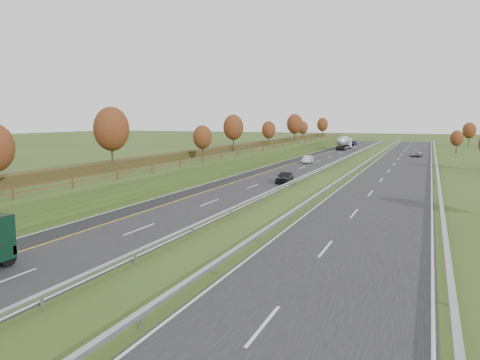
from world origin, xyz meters
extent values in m
plane|color=#2F4518|center=(8.00, 55.00, 0.00)|extent=(400.00, 400.00, 0.00)
cube|color=black|center=(0.00, 60.00, 0.02)|extent=(10.50, 200.00, 0.04)
cube|color=black|center=(16.50, 60.00, 0.02)|extent=(10.50, 200.00, 0.04)
cube|color=black|center=(-3.75, 60.00, 0.02)|extent=(3.00, 200.00, 0.04)
cube|color=silver|center=(-5.05, 60.00, 0.05)|extent=(0.15, 200.00, 0.01)
cube|color=gold|center=(-2.25, 60.00, 0.05)|extent=(0.15, 200.00, 0.01)
cube|color=silver|center=(5.05, 60.00, 0.05)|extent=(0.15, 200.00, 0.01)
cube|color=silver|center=(11.45, 60.00, 0.05)|extent=(0.15, 200.00, 0.01)
cube|color=silver|center=(21.55, 60.00, 0.05)|extent=(0.15, 200.00, 0.01)
cube|color=silver|center=(1.25, -1.00, 0.05)|extent=(0.15, 4.00, 0.01)
cube|color=silver|center=(15.25, -1.00, 0.05)|extent=(0.15, 4.00, 0.01)
cube|color=silver|center=(1.25, 11.00, 0.05)|extent=(0.15, 4.00, 0.01)
cube|color=silver|center=(15.25, 11.00, 0.05)|extent=(0.15, 4.00, 0.01)
cube|color=silver|center=(1.25, 23.00, 0.05)|extent=(0.15, 4.00, 0.01)
cube|color=silver|center=(15.25, 23.00, 0.05)|extent=(0.15, 4.00, 0.01)
cube|color=silver|center=(1.25, 35.00, 0.05)|extent=(0.15, 4.00, 0.01)
cube|color=silver|center=(15.25, 35.00, 0.05)|extent=(0.15, 4.00, 0.01)
cube|color=silver|center=(1.25, 47.00, 0.05)|extent=(0.15, 4.00, 0.01)
cube|color=silver|center=(15.25, 47.00, 0.05)|extent=(0.15, 4.00, 0.01)
cube|color=silver|center=(1.25, 59.00, 0.05)|extent=(0.15, 4.00, 0.01)
cube|color=silver|center=(15.25, 59.00, 0.05)|extent=(0.15, 4.00, 0.01)
cube|color=silver|center=(1.25, 71.00, 0.05)|extent=(0.15, 4.00, 0.01)
cube|color=silver|center=(15.25, 71.00, 0.05)|extent=(0.15, 4.00, 0.01)
cube|color=silver|center=(1.25, 83.00, 0.05)|extent=(0.15, 4.00, 0.01)
cube|color=silver|center=(15.25, 83.00, 0.05)|extent=(0.15, 4.00, 0.01)
cube|color=silver|center=(1.25, 95.00, 0.05)|extent=(0.15, 4.00, 0.01)
cube|color=silver|center=(15.25, 95.00, 0.05)|extent=(0.15, 4.00, 0.01)
cube|color=silver|center=(1.25, 107.00, 0.05)|extent=(0.15, 4.00, 0.01)
cube|color=silver|center=(15.25, 107.00, 0.05)|extent=(0.15, 4.00, 0.01)
cube|color=silver|center=(1.25, 119.00, 0.05)|extent=(0.15, 4.00, 0.01)
cube|color=silver|center=(15.25, 119.00, 0.05)|extent=(0.15, 4.00, 0.01)
cube|color=silver|center=(1.25, 131.00, 0.05)|extent=(0.15, 4.00, 0.01)
cube|color=silver|center=(15.25, 131.00, 0.05)|extent=(0.15, 4.00, 0.01)
cube|color=silver|center=(1.25, 143.00, 0.05)|extent=(0.15, 4.00, 0.01)
cube|color=silver|center=(15.25, 143.00, 0.05)|extent=(0.15, 4.00, 0.01)
cube|color=silver|center=(1.25, 155.00, 0.05)|extent=(0.15, 4.00, 0.01)
cube|color=silver|center=(15.25, 155.00, 0.05)|extent=(0.15, 4.00, 0.01)
cube|color=#2F4518|center=(-13.00, 60.00, 1.00)|extent=(12.00, 200.00, 2.00)
cube|color=#343315|center=(-15.00, 60.00, 2.55)|extent=(2.20, 180.00, 1.10)
cube|color=#422B19|center=(-8.50, 60.00, 2.55)|extent=(0.08, 184.00, 0.10)
cube|color=#422B19|center=(-8.50, 60.00, 2.95)|extent=(0.08, 184.00, 0.10)
cube|color=#422B19|center=(-8.50, 8.50, 2.60)|extent=(0.12, 0.12, 1.20)
cube|color=#422B19|center=(-8.50, 15.00, 2.60)|extent=(0.12, 0.12, 1.20)
cube|color=#422B19|center=(-8.50, 21.50, 2.60)|extent=(0.12, 0.12, 1.20)
cube|color=#422B19|center=(-8.50, 28.00, 2.60)|extent=(0.12, 0.12, 1.20)
cube|color=#422B19|center=(-8.50, 34.50, 2.60)|extent=(0.12, 0.12, 1.20)
cube|color=#422B19|center=(-8.50, 41.00, 2.60)|extent=(0.12, 0.12, 1.20)
cube|color=#422B19|center=(-8.50, 47.50, 2.60)|extent=(0.12, 0.12, 1.20)
cube|color=#422B19|center=(-8.50, 54.00, 2.60)|extent=(0.12, 0.12, 1.20)
cube|color=#422B19|center=(-8.50, 60.50, 2.60)|extent=(0.12, 0.12, 1.20)
cube|color=#422B19|center=(-8.50, 67.00, 2.60)|extent=(0.12, 0.12, 1.20)
cube|color=#422B19|center=(-8.50, 73.50, 2.60)|extent=(0.12, 0.12, 1.20)
cube|color=#422B19|center=(-8.50, 80.00, 2.60)|extent=(0.12, 0.12, 1.20)
cube|color=#422B19|center=(-8.50, 86.50, 2.60)|extent=(0.12, 0.12, 1.20)
cube|color=#422B19|center=(-8.50, 93.00, 2.60)|extent=(0.12, 0.12, 1.20)
cube|color=#422B19|center=(-8.50, 99.50, 2.60)|extent=(0.12, 0.12, 1.20)
cube|color=#422B19|center=(-8.50, 106.00, 2.60)|extent=(0.12, 0.12, 1.20)
cube|color=#422B19|center=(-8.50, 112.50, 2.60)|extent=(0.12, 0.12, 1.20)
cube|color=#422B19|center=(-8.50, 119.00, 2.60)|extent=(0.12, 0.12, 1.20)
cube|color=#422B19|center=(-8.50, 125.50, 2.60)|extent=(0.12, 0.12, 1.20)
cube|color=#422B19|center=(-8.50, 132.00, 2.60)|extent=(0.12, 0.12, 1.20)
cube|color=#422B19|center=(-8.50, 138.50, 2.60)|extent=(0.12, 0.12, 1.20)
cube|color=#422B19|center=(-8.50, 145.00, 2.60)|extent=(0.12, 0.12, 1.20)
cube|color=#422B19|center=(-8.50, 151.50, 2.60)|extent=(0.12, 0.12, 1.20)
cube|color=#979AA0|center=(5.70, 60.00, 0.62)|extent=(0.32, 200.00, 0.18)
cube|color=#979AA0|center=(5.70, -3.00, 0.28)|extent=(0.10, 0.14, 0.56)
cube|color=#979AA0|center=(5.70, 4.00, 0.28)|extent=(0.10, 0.14, 0.56)
cube|color=#979AA0|center=(5.70, 11.00, 0.28)|extent=(0.10, 0.14, 0.56)
cube|color=#979AA0|center=(5.70, 18.00, 0.28)|extent=(0.10, 0.14, 0.56)
cube|color=#979AA0|center=(5.70, 25.00, 0.28)|extent=(0.10, 0.14, 0.56)
cube|color=#979AA0|center=(5.70, 32.00, 0.28)|extent=(0.10, 0.14, 0.56)
cube|color=#979AA0|center=(5.70, 39.00, 0.28)|extent=(0.10, 0.14, 0.56)
cube|color=#979AA0|center=(5.70, 46.00, 0.28)|extent=(0.10, 0.14, 0.56)
cube|color=#979AA0|center=(5.70, 53.00, 0.28)|extent=(0.10, 0.14, 0.56)
cube|color=#979AA0|center=(5.70, 60.00, 0.28)|extent=(0.10, 0.14, 0.56)
cube|color=#979AA0|center=(5.70, 67.00, 0.28)|extent=(0.10, 0.14, 0.56)
cube|color=#979AA0|center=(5.70, 74.00, 0.28)|extent=(0.10, 0.14, 0.56)
cube|color=#979AA0|center=(5.70, 81.00, 0.28)|extent=(0.10, 0.14, 0.56)
cube|color=#979AA0|center=(5.70, 88.00, 0.28)|extent=(0.10, 0.14, 0.56)
cube|color=#979AA0|center=(5.70, 95.00, 0.28)|extent=(0.10, 0.14, 0.56)
cube|color=#979AA0|center=(5.70, 102.00, 0.28)|extent=(0.10, 0.14, 0.56)
cube|color=#979AA0|center=(5.70, 109.00, 0.28)|extent=(0.10, 0.14, 0.56)
cube|color=#979AA0|center=(5.70, 116.00, 0.28)|extent=(0.10, 0.14, 0.56)
cube|color=#979AA0|center=(5.70, 123.00, 0.28)|extent=(0.10, 0.14, 0.56)
cube|color=#979AA0|center=(5.70, 130.00, 0.28)|extent=(0.10, 0.14, 0.56)
cube|color=#979AA0|center=(5.70, 137.00, 0.28)|extent=(0.10, 0.14, 0.56)
cube|color=#979AA0|center=(5.70, 144.00, 0.28)|extent=(0.10, 0.14, 0.56)
cube|color=#979AA0|center=(5.70, 151.00, 0.28)|extent=(0.10, 0.14, 0.56)
cube|color=#979AA0|center=(5.70, 158.00, 0.28)|extent=(0.10, 0.14, 0.56)
cube|color=#979AA0|center=(10.80, 60.00, 0.62)|extent=(0.32, 200.00, 0.18)
cube|color=#979AA0|center=(10.80, -3.00, 0.28)|extent=(0.10, 0.14, 0.56)
cube|color=#979AA0|center=(10.80, 4.00, 0.28)|extent=(0.10, 0.14, 0.56)
cube|color=#979AA0|center=(10.80, 11.00, 0.28)|extent=(0.10, 0.14, 0.56)
cube|color=#979AA0|center=(10.80, 18.00, 0.28)|extent=(0.10, 0.14, 0.56)
cube|color=#979AA0|center=(10.80, 25.00, 0.28)|extent=(0.10, 0.14, 0.56)
cube|color=#979AA0|center=(10.80, 32.00, 0.28)|extent=(0.10, 0.14, 0.56)
cube|color=#979AA0|center=(10.80, 39.00, 0.28)|extent=(0.10, 0.14, 0.56)
cube|color=#979AA0|center=(10.80, 46.00, 0.28)|extent=(0.10, 0.14, 0.56)
cube|color=#979AA0|center=(10.80, 53.00, 0.28)|extent=(0.10, 0.14, 0.56)
cube|color=#979AA0|center=(10.80, 60.00, 0.28)|extent=(0.10, 0.14, 0.56)
cube|color=#979AA0|center=(10.80, 67.00, 0.28)|extent=(0.10, 0.14, 0.56)
cube|color=#979AA0|center=(10.80, 74.00, 0.28)|extent=(0.10, 0.14, 0.56)
cube|color=#979AA0|center=(10.80, 81.00, 0.28)|extent=(0.10, 0.14, 0.56)
cube|color=#979AA0|center=(10.80, 88.00, 0.28)|extent=(0.10, 0.14, 0.56)
cube|color=#979AA0|center=(10.80, 95.00, 0.28)|extent=(0.10, 0.14, 0.56)
cube|color=#979AA0|center=(10.80, 102.00, 0.28)|extent=(0.10, 0.14, 0.56)
cube|color=#979AA0|center=(10.80, 109.00, 0.28)|extent=(0.10, 0.14, 0.56)
cube|color=#979AA0|center=(10.80, 116.00, 0.28)|extent=(0.10, 0.14, 0.56)
cube|color=#979AA0|center=(10.80, 123.00, 0.28)|extent=(0.10, 0.14, 0.56)
cube|color=#979AA0|center=(10.80, 130.00, 0.28)|extent=(0.10, 0.14, 0.56)
cube|color=#979AA0|center=(10.80, 137.00, 0.28)|extent=(0.10, 0.14, 0.56)
cube|color=#979AA0|center=(10.80, 144.00, 0.28)|extent=(0.10, 0.14, 0.56)
cube|color=#979AA0|center=(10.80, 151.00, 0.28)|extent=(0.10, 0.14, 0.56)
cube|color=#979AA0|center=(10.80, 158.00, 0.28)|extent=(0.10, 0.14, 0.56)
cube|color=#979AA0|center=(22.30, 60.00, 0.62)|extent=(0.32, 200.00, 0.18)
cube|color=#979AA0|center=(22.30, 4.00, 0.28)|extent=(0.10, 0.14, 0.56)
cube|color=#979AA0|center=(22.30, 18.00, 0.28)|extent=(0.10, 0.14, 0.56)
cube|color=#979AA0|center=(22.30, 32.00, 0.28)|extent=(0.10, 0.14, 0.56)
cube|color=#979AA0|center=(22.30, 46.00, 0.28)|extent=(0.10, 0.14, 0.56)
cube|color=#979AA0|center=(22.30, 60.00, 0.28)|extent=(0.10, 0.14, 0.56)
cube|color=#979AA0|center=(22.30, 74.00, 0.28)|extent=(0.10, 0.14, 0.56)
cube|color=#979AA0|center=(22.30, 88.00, 0.28)|extent=(0.10, 0.14, 0.56)
cube|color=#979AA0|center=(22.30, 102.00, 0.28)|extent=(0.10, 0.14, 0.56)
cube|color=#979AA0|center=(22.30, 116.00, 0.28)|extent=(0.10, 0.14, 0.56)
cube|color=#979AA0|center=(22.30, 130.00, 0.28)|extent=(0.10, 0.14, 0.56)
cube|color=#979AA0|center=(22.30, 144.00, 0.28)|extent=(0.10, 0.14, 0.56)
cube|color=#979AA0|center=(22.30, 158.00, 0.28)|extent=(0.10, 0.14, 0.56)
cylinder|color=#2D2116|center=(-14.00, 28.00, 3.58)|extent=(0.24, 0.24, 3.15)
ellipsoid|color=#4C2210|center=(-14.00, 28.00, 7.04)|extent=(4.20, 4.20, 5.25)
cylinder|color=#2D2116|center=(-11.00, 46.00, 3.08)|extent=(0.24, 0.24, 2.16)
ellipsoid|color=#4C2210|center=(-11.00, 46.00, 5.46)|extent=(2.88, 2.88, 3.60)
cylinder|color=#2D2116|center=(-13.50, 64.00, 3.44)|extent=(0.24, 0.24, 2.88)
ellipsoid|color=#4C2210|center=(-13.50, 64.00, 6.61)|extent=(3.84, 3.84, 4.80)
cylinder|color=#2D2116|center=(-12.50, 82.00, 3.17)|extent=(0.24, 0.24, 2.34)
ellipsoid|color=#4C2210|center=(-12.50, 82.00, 5.74)|extent=(3.12, 3.12, 3.90)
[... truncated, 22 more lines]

